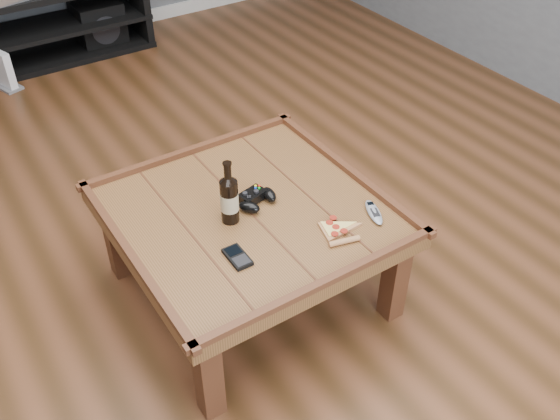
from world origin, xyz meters
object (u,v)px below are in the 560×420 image
media_console (47,25)px  subwoofer (99,23)px  game_controller (256,199)px  remote_control (374,212)px  pizza_slice (337,230)px  game_console (3,71)px  coffee_table (249,222)px  smartphone (237,257)px  beer_bottle (229,198)px

media_console → subwoofer: (0.38, 0.05, -0.08)m
game_controller → remote_control: (0.34, -0.31, -0.01)m
pizza_slice → game_console: 2.85m
game_controller → subwoofer: bearing=69.8°
coffee_table → subwoofer: coffee_table is taller
game_controller → remote_control: 0.46m
pizza_slice → smartphone: pizza_slice is taller
beer_bottle → remote_control: 0.56m
game_controller → game_console: (-0.45, 2.46, -0.36)m
game_controller → pizza_slice: (0.16, -0.31, -0.02)m
subwoofer → game_console: size_ratio=1.28×
media_console → pizza_slice: bearing=-86.0°
subwoofer → game_console: (-0.78, -0.32, -0.04)m
game_controller → smartphone: bearing=-147.1°
game_controller → game_console: 2.52m
remote_control → subwoofer: (-0.01, 3.08, -0.30)m
subwoofer → game_console: 0.84m
media_console → pizza_slice: size_ratio=5.87×
coffee_table → remote_control: (0.39, -0.28, 0.07)m
remote_control → game_controller: bearing=159.5°
beer_bottle → remote_control: beer_bottle is taller
beer_bottle → game_console: (-0.31, 2.49, -0.44)m
game_controller → remote_control: bearing=-55.2°
coffee_table → media_console: (0.00, 2.75, -0.15)m
pizza_slice → smartphone: (-0.38, 0.08, 0.00)m
smartphone → coffee_table: bearing=51.9°
coffee_table → game_controller: 0.10m
beer_bottle → game_console: bearing=97.1°
beer_bottle → smartphone: beer_bottle is taller
smartphone → subwoofer: smartphone is taller
media_console → smartphone: 2.97m
media_console → smartphone: (-0.17, -2.96, 0.21)m
coffee_table → pizza_slice: size_ratio=4.32×
coffee_table → pizza_slice: coffee_table is taller
beer_bottle → subwoofer: beer_bottle is taller
media_console → subwoofer: media_console is taller
coffee_table → beer_bottle: size_ratio=3.89×
remote_control → media_console: bearing=118.6°
coffee_table → game_controller: game_controller is taller
coffee_table → game_console: 2.53m
media_console → remote_control: (0.39, -3.03, 0.22)m
pizza_slice → smartphone: 0.39m
coffee_table → smartphone: (-0.17, -0.21, 0.07)m
coffee_table → game_controller: size_ratio=5.65×
game_console → remote_control: bearing=-92.1°
smartphone → game_console: 2.72m
media_console → smartphone: bearing=-93.3°
game_console → smartphone: bearing=-103.2°
pizza_slice → remote_control: same height
game_controller → subwoofer: 2.81m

